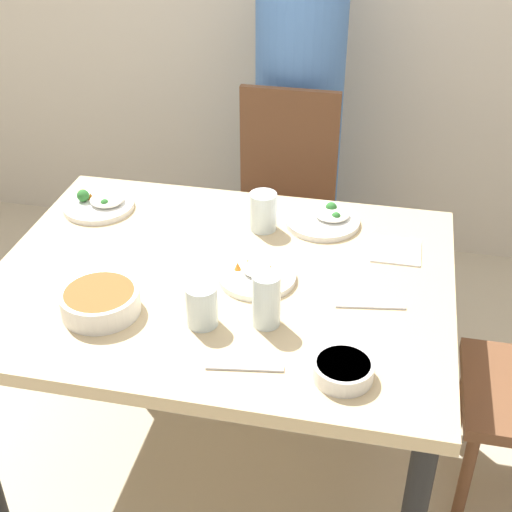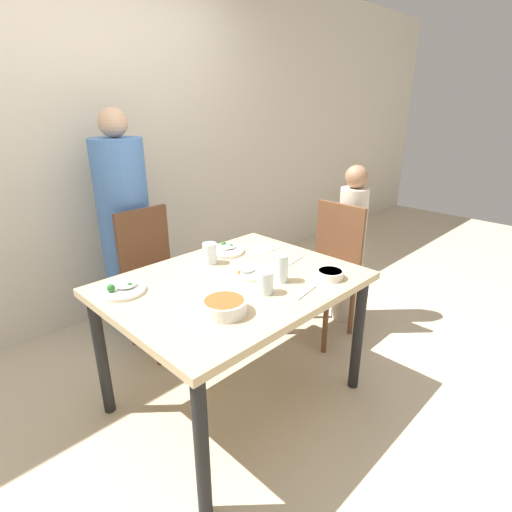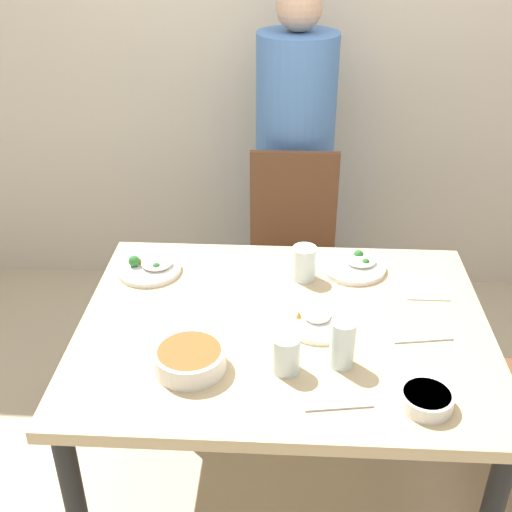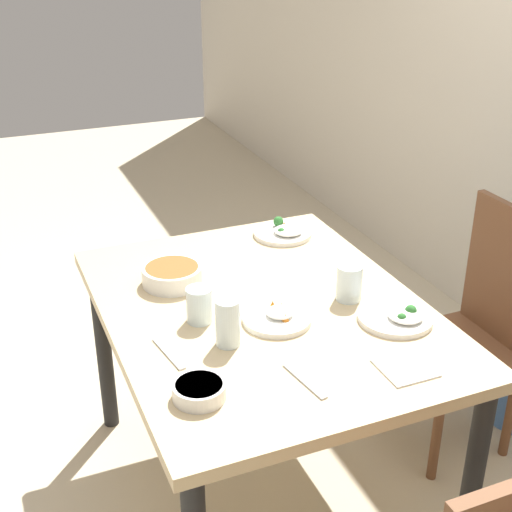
# 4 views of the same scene
# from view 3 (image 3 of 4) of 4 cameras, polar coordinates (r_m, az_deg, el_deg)

# --- Properties ---
(ground_plane) EXTENTS (10.00, 10.00, 0.00)m
(ground_plane) POSITION_cam_3_polar(r_m,az_deg,el_deg) (2.50, 2.07, -20.14)
(ground_plane) COLOR beige
(wall_back) EXTENTS (10.00, 0.06, 2.70)m
(wall_back) POSITION_cam_3_polar(r_m,az_deg,el_deg) (3.17, 3.19, 19.67)
(wall_back) COLOR beige
(wall_back) RESTS_ON ground_plane
(dining_table) EXTENTS (1.26, 0.98, 0.76)m
(dining_table) POSITION_cam_3_polar(r_m,az_deg,el_deg) (2.03, 2.41, -7.97)
(dining_table) COLOR tan
(dining_table) RESTS_ON ground_plane
(chair_adult_spot) EXTENTS (0.40, 0.40, 0.96)m
(chair_adult_spot) POSITION_cam_3_polar(r_m,az_deg,el_deg) (2.82, 3.19, -0.25)
(chair_adult_spot) COLOR brown
(chair_adult_spot) RESTS_ON ground_plane
(person_adult) EXTENTS (0.35, 0.35, 1.58)m
(person_adult) POSITION_cam_3_polar(r_m,az_deg,el_deg) (3.02, 3.35, 6.75)
(person_adult) COLOR #5184D1
(person_adult) RESTS_ON ground_plane
(bowl_curry) EXTENTS (0.20, 0.20, 0.06)m
(bowl_curry) POSITION_cam_3_polar(r_m,az_deg,el_deg) (1.80, -5.96, -9.07)
(bowl_curry) COLOR white
(bowl_curry) RESTS_ON dining_table
(plate_rice_adult) EXTENTS (0.23, 0.23, 0.05)m
(plate_rice_adult) POSITION_cam_3_polar(r_m,az_deg,el_deg) (2.27, 8.74, -0.80)
(plate_rice_adult) COLOR white
(plate_rice_adult) RESTS_ON dining_table
(plate_rice_child) EXTENTS (0.21, 0.21, 0.04)m
(plate_rice_child) POSITION_cam_3_polar(r_m,az_deg,el_deg) (1.98, 5.42, -5.72)
(plate_rice_child) COLOR white
(plate_rice_child) RESTS_ON dining_table
(plate_noodles) EXTENTS (0.22, 0.22, 0.06)m
(plate_noodles) POSITION_cam_3_polar(r_m,az_deg,el_deg) (2.26, -9.41, -0.99)
(plate_noodles) COLOR white
(plate_noodles) RESTS_ON dining_table
(bowl_rice_small) EXTENTS (0.14, 0.14, 0.04)m
(bowl_rice_small) POSITION_cam_3_polar(r_m,az_deg,el_deg) (1.74, 14.86, -12.19)
(bowl_rice_small) COLOR white
(bowl_rice_small) RESTS_ON dining_table
(glass_water_tall) EXTENTS (0.08, 0.08, 0.11)m
(glass_water_tall) POSITION_cam_3_polar(r_m,az_deg,el_deg) (1.78, 2.64, -8.69)
(glass_water_tall) COLOR silver
(glass_water_tall) RESTS_ON dining_table
(glass_water_short) EXTENTS (0.08, 0.08, 0.12)m
(glass_water_short) POSITION_cam_3_polar(r_m,az_deg,el_deg) (2.17, 4.27, -0.62)
(glass_water_short) COLOR silver
(glass_water_short) RESTS_ON dining_table
(glass_water_center) EXTENTS (0.07, 0.07, 0.14)m
(glass_water_center) POSITION_cam_3_polar(r_m,az_deg,el_deg) (1.80, 7.64, -7.70)
(glass_water_center) COLOR silver
(glass_water_center) RESTS_ON dining_table
(napkin_folded) EXTENTS (0.14, 0.14, 0.01)m
(napkin_folded) POSITION_cam_3_polar(r_m,az_deg,el_deg) (2.21, 14.73, -2.78)
(napkin_folded) COLOR white
(napkin_folded) RESTS_ON dining_table
(fork_steel) EXTENTS (0.18, 0.05, 0.01)m
(fork_steel) POSITION_cam_3_polar(r_m,az_deg,el_deg) (1.97, 14.59, -7.17)
(fork_steel) COLOR silver
(fork_steel) RESTS_ON dining_table
(spoon_steel) EXTENTS (0.18, 0.05, 0.01)m
(spoon_steel) POSITION_cam_3_polar(r_m,az_deg,el_deg) (1.71, 7.34, -13.10)
(spoon_steel) COLOR silver
(spoon_steel) RESTS_ON dining_table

